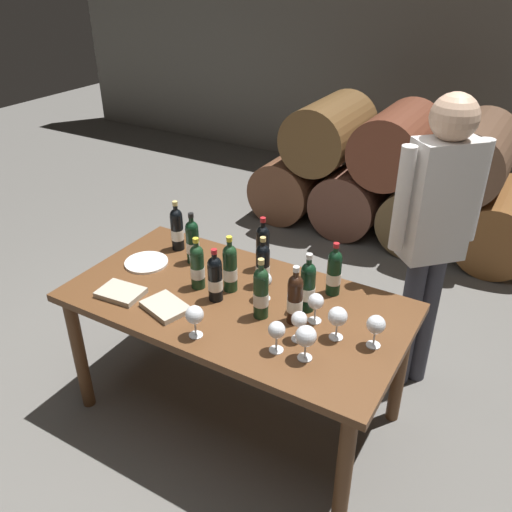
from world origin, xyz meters
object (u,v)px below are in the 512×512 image
wine_bottle_9 (308,286)px  wine_glass_2 (306,337)px  dining_table (236,314)px  wine_glass_4 (264,281)px  wine_bottle_0 (295,298)px  wine_glass_6 (316,302)px  leather_ledger (165,307)px  wine_bottle_5 (193,241)px  wine_bottle_8 (263,265)px  tasting_notebook (121,293)px  wine_glass_5 (376,325)px  wine_bottle_4 (230,267)px  wine_bottle_1 (215,278)px  wine_bottle_7 (334,272)px  wine_glass_1 (299,320)px  sommelier_presenting (435,224)px  wine_bottle_10 (197,266)px  wine_bottle_6 (261,292)px  wine_glass_3 (195,316)px  wine_glass_7 (277,331)px  serving_plate (146,263)px  wine_bottle_3 (263,247)px  wine_glass_0 (338,317)px

wine_bottle_9 → wine_glass_2: size_ratio=1.86×
dining_table → wine_glass_4: wine_glass_4 is taller
wine_bottle_0 → wine_glass_4: size_ratio=1.96×
wine_glass_6 → leather_ledger: wine_glass_6 is taller
wine_bottle_5 → wine_bottle_8: wine_bottle_5 is taller
tasting_notebook → wine_bottle_9: bearing=18.0°
wine_glass_5 → wine_bottle_4: bearing=175.7°
wine_bottle_1 → wine_bottle_7: (0.48, 0.34, 0.00)m
wine_bottle_9 → wine_glass_1: 0.24m
wine_glass_5 → sommelier_presenting: size_ratio=0.09×
wine_bottle_7 → wine_bottle_10: wine_bottle_7 is taller
wine_bottle_5 → wine_bottle_7: (0.79, 0.10, -0.00)m
wine_glass_6 → wine_bottle_0: bearing=-149.6°
wine_glass_1 → wine_glass_2: 0.13m
tasting_notebook → leather_ledger: size_ratio=1.00×
wine_bottle_0 → wine_bottle_1: wine_bottle_0 is taller
wine_bottle_4 → wine_bottle_6: bearing=-25.7°
wine_bottle_5 → tasting_notebook: wine_bottle_5 is taller
wine_bottle_1 → wine_bottle_8: size_ratio=1.02×
wine_glass_3 → leather_ledger: (-0.25, 0.09, -0.10)m
wine_bottle_10 → wine_glass_7: bearing=-22.4°
wine_bottle_1 → wine_bottle_8: (0.14, 0.23, -0.00)m
wine_bottle_10 → wine_glass_4: 0.36m
wine_bottle_0 → wine_glass_3: bearing=-135.8°
wine_glass_6 → wine_bottle_9: bearing=137.7°
wine_bottle_1 → wine_bottle_6: 0.26m
wine_glass_5 → leather_ledger: (-0.96, -0.25, -0.10)m
wine_bottle_5 → wine_bottle_8: 0.45m
wine_bottle_8 → wine_glass_6: wine_bottle_8 is taller
wine_bottle_5 → serving_plate: size_ratio=1.24×
wine_glass_5 → wine_glass_7: (-0.35, -0.25, -0.00)m
wine_glass_2 → leather_ledger: 0.75m
wine_bottle_0 → wine_bottle_3: wine_bottle_3 is taller
wine_bottle_7 → serving_plate: bearing=-166.0°
wine_glass_4 → tasting_notebook: 0.73m
wine_bottle_9 → wine_glass_0: size_ratio=1.91×
wine_glass_1 → wine_glass_4: size_ratio=0.97×
tasting_notebook → leather_ledger: bearing=-1.3°
leather_ledger → wine_glass_2: bearing=17.9°
dining_table → wine_glass_2: (0.49, -0.23, 0.21)m
wine_glass_2 → leather_ledger: bearing=-178.7°
serving_plate → wine_glass_0: bearing=-3.7°
wine_bottle_7 → tasting_notebook: wine_bottle_7 is taller
wine_bottle_5 → wine_glass_7: bearing=-30.0°
wine_bottle_0 → wine_bottle_6: wine_bottle_6 is taller
wine_glass_2 → wine_bottle_6: bearing=151.5°
wine_glass_2 → dining_table: bearing=155.1°
wine_glass_0 → leather_ledger: bearing=-165.0°
wine_bottle_5 → leather_ledger: 0.48m
wine_bottle_6 → wine_glass_7: 0.26m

